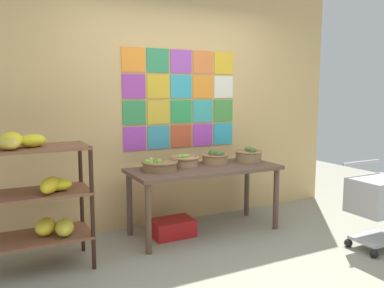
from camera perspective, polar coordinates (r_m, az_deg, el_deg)
name	(u,v)px	position (r m, az deg, el deg)	size (l,w,h in m)	color
ground	(254,274)	(3.50, 8.90, -18.12)	(9.14, 9.14, 0.00)	gray
back_wall_with_art	(173,97)	(4.55, -2.74, 6.81)	(4.45, 0.07, 2.91)	tan
banana_shelf_unit	(38,188)	(3.55, -21.41, -6.01)	(0.86, 0.49, 1.20)	black
display_table	(205,175)	(4.23, 1.82, -4.49)	(1.62, 0.67, 0.72)	brown
fruit_basket_right	(185,160)	(4.28, -1.01, -2.35)	(0.31, 0.31, 0.13)	tan
fruit_basket_left	(249,155)	(4.59, 8.21, -1.59)	(0.32, 0.32, 0.17)	#99784D
fruit_basket_back_left	(215,157)	(4.43, 3.34, -1.87)	(0.31, 0.31, 0.16)	#AD7D53
fruit_basket_centre	(159,165)	(4.04, -4.76, -3.01)	(0.38, 0.38, 0.13)	olive
produce_crate_under_table	(172,228)	(4.25, -2.85, -12.02)	(0.44, 0.30, 0.18)	red
shopping_cart	(379,199)	(4.22, 25.45, -7.20)	(0.54, 0.44, 0.83)	black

